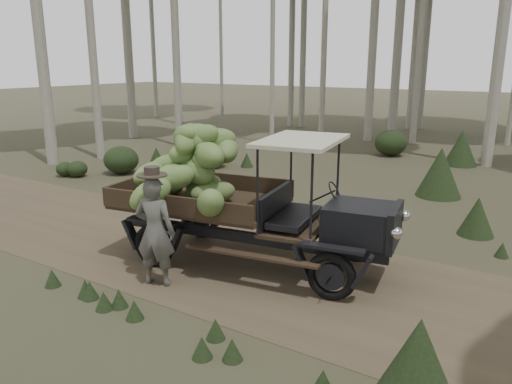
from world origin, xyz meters
TOP-DOWN VIEW (x-y plane):
  - ground at (0.00, 0.00)m, footprint 120.00×120.00m
  - dirt_track at (0.00, 0.00)m, footprint 70.00×4.00m
  - banana_truck at (0.27, -0.05)m, footprint 5.42×2.96m
  - farmer at (-0.04, -1.45)m, footprint 0.78×0.63m
  - undergrowth at (0.58, 0.74)m, footprint 21.03×24.20m

SIDE VIEW (x-z plane):
  - ground at x=0.00m, z-range 0.00..0.00m
  - dirt_track at x=0.00m, z-range 0.00..0.01m
  - undergrowth at x=0.58m, z-range -0.14..1.23m
  - farmer at x=-0.04m, z-range -0.05..1.97m
  - banana_truck at x=0.27m, z-range 0.20..2.84m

